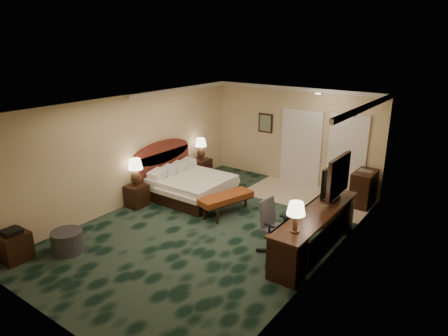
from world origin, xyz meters
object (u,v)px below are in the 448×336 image
Objects in this scene: lamp_near at (136,172)px; desk at (315,231)px; minibar at (364,188)px; desk_chair at (277,228)px; ottoman at (67,241)px; lamp_far at (201,149)px; nightstand_near at (137,196)px; bed_bench at (226,204)px; nightstand_far at (201,169)px; side_table at (14,246)px; bed at (192,187)px; tv at (332,182)px.

lamp_near is 0.23× the size of desk.
desk_chair is at bearing -100.37° from minibar.
desk_chair reaches higher than ottoman.
lamp_far is at bearing 89.63° from lamp_near.
nightstand_near reaches higher than bed_bench.
side_table is at bearing -89.78° from nightstand_far.
minibar is (4.48, 3.30, -0.44)m from lamp_near.
bed_bench is (1.25, -0.26, -0.06)m from bed.
bed is 3.34m from desk_chair.
tv is (4.37, 4.31, 0.93)m from side_table.
minibar is at bearing 85.99° from desk_chair.
lamp_near reaches higher than bed.
bed is 3.51m from ottoman.
bed is 3.38× the size of nightstand_near.
bed is 4.28m from minibar.
ottoman is at bearing -97.63° from bed_bench.
bed_bench is at bearing -37.37° from nightstand_far.
minibar reaches higher than desk.
side_table reaches higher than ottoman.
nightstand_near is 4.47m from desk.
nightstand_far is at bearing 96.61° from ottoman.
tv is at bearing 91.46° from desk.
bed is at bearing 169.58° from desk.
nightstand_near is at bearing -122.91° from bed.
bed is at bearing -59.44° from nightstand_far.
lamp_near is at bearing -173.84° from desk_chair.
bed_bench is (2.02, 0.91, -0.64)m from lamp_near.
desk is (4.41, -1.94, 0.11)m from nightstand_far.
lamp_far is at bearing 89.53° from nightstand_near.
nightstand_near is 0.62× the size of minibar.
desk_chair is at bearing 0.04° from nightstand_near.
nightstand_far is 0.44× the size of bed_bench.
bed is 1.62m from lamp_far.
lamp_far is 0.71× the size of minibar.
lamp_far is 2.63m from bed_bench.
ottoman is at bearing -75.99° from nightstand_near.
lamp_near reaches higher than bed_bench.
nightstand_near is 2.23m from bed_bench.
desk_chair is (3.88, 0.00, 0.26)m from nightstand_near.
minibar is at bearing 36.47° from nightstand_near.
tv is (4.41, 1.24, 0.33)m from lamp_near.
tv is at bearing -15.31° from nightstand_far.
lamp_far is 1.15× the size of side_table.
lamp_near is at bearing -163.17° from tv.
minibar is at bearing 55.21° from ottoman.
nightstand_far reaches higher than bed_bench.
desk is at bearing 49.02° from desk_chair.
minibar is (0.61, 3.31, -0.09)m from desk_chair.
nightstand_far is 5.52m from side_table.
side_table is at bearing -134.99° from desk_chair.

